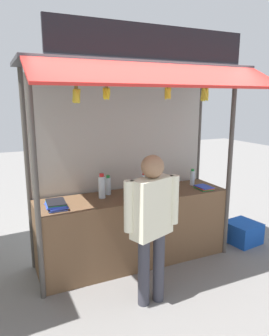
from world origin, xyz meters
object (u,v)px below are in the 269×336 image
at_px(water_bottle_front_right, 144,183).
at_px(magazine_stack_mid_right, 204,187).
at_px(water_bottle_front_left, 192,178).
at_px(vendor_person, 152,217).
at_px(banana_bunch_inner_right, 205,94).
at_px(magazine_stack_far_right, 56,205).
at_px(magazine_stack_back_left, 142,196).
at_px(water_bottle_center, 108,186).
at_px(banana_bunch_inner_left, 106,93).
at_px(water_bottle_left, 102,187).
at_px(banana_bunch_rightmost, 168,93).
at_px(plastic_crate, 242,232).
at_px(banana_bunch_leftmost, 76,96).

bearing_deg(water_bottle_front_right, magazine_stack_mid_right, -15.69).
distance_m(water_bottle_front_left, vendor_person, 1.50).
relative_size(water_bottle_front_left, banana_bunch_inner_right, 0.82).
height_order(water_bottle_front_right, magazine_stack_far_right, water_bottle_front_right).
bearing_deg(magazine_stack_back_left, water_bottle_center, 128.13).
bearing_deg(banana_bunch_inner_left, magazine_stack_back_left, 22.03).
distance_m(water_bottle_front_right, water_bottle_center, 0.48).
relative_size(water_bottle_left, water_bottle_center, 1.22).
relative_size(water_bottle_front_left, banana_bunch_rightmost, 0.89).
distance_m(water_bottle_left, water_bottle_center, 0.16).
height_order(water_bottle_center, plastic_crate, water_bottle_center).
height_order(magazine_stack_back_left, magazine_stack_mid_right, magazine_stack_back_left).
bearing_deg(water_bottle_center, water_bottle_left, -139.37).
relative_size(magazine_stack_back_left, magazine_stack_far_right, 0.88).
distance_m(water_bottle_front_right, water_bottle_front_left, 0.76).
bearing_deg(banana_bunch_inner_right, banana_bunch_rightmost, 179.82).
xyz_separation_m(banana_bunch_inner_right, banana_bunch_leftmost, (-1.51, 0.00, -0.03)).
relative_size(magazine_stack_back_left, banana_bunch_leftmost, 0.93).
distance_m(banana_bunch_leftmost, banana_bunch_inner_left, 0.31).
xyz_separation_m(water_bottle_front_left, magazine_stack_back_left, (-0.94, -0.31, -0.07)).
xyz_separation_m(banana_bunch_leftmost, vendor_person, (0.60, -0.45, -1.18)).
bearing_deg(water_bottle_front_right, banana_bunch_inner_left, -143.42).
distance_m(banana_bunch_inner_right, banana_bunch_leftmost, 1.51).
xyz_separation_m(water_bottle_front_left, magazine_stack_far_right, (-1.94, -0.18, -0.07)).
bearing_deg(water_bottle_center, magazine_stack_back_left, -51.87).
xyz_separation_m(water_bottle_center, magazine_stack_back_left, (0.30, -0.38, -0.07)).
bearing_deg(magazine_stack_far_right, vendor_person, -44.35).
bearing_deg(water_bottle_left, magazine_stack_back_left, -33.73).
bearing_deg(water_bottle_front_right, vendor_person, -112.06).
bearing_deg(water_bottle_front_left, water_bottle_center, 176.65).
bearing_deg(banana_bunch_rightmost, water_bottle_front_right, 93.07).
bearing_deg(banana_bunch_rightmost, water_bottle_front_left, 34.75).
relative_size(water_bottle_front_left, banana_bunch_leftmost, 0.78).
relative_size(magazine_stack_mid_right, banana_bunch_rightmost, 0.99).
height_order(magazine_stack_back_left, plastic_crate, magazine_stack_back_left).
relative_size(banana_bunch_inner_left, plastic_crate, 0.60).
distance_m(water_bottle_center, water_bottle_front_left, 1.24).
bearing_deg(banana_bunch_leftmost, banana_bunch_inner_left, -0.35).
relative_size(water_bottle_center, vendor_person, 0.16).
height_order(water_bottle_front_right, banana_bunch_rightmost, banana_bunch_rightmost).
xyz_separation_m(water_bottle_front_right, water_bottle_front_left, (0.76, 0.00, -0.01)).
xyz_separation_m(water_bottle_front_right, banana_bunch_rightmost, (0.03, -0.51, 1.13)).
xyz_separation_m(magazine_stack_back_left, vendor_person, (-0.21, -0.65, -0.00)).
height_order(water_bottle_front_right, plastic_crate, water_bottle_front_right).
relative_size(banana_bunch_leftmost, plastic_crate, 0.68).
relative_size(magazine_stack_mid_right, banana_bunch_leftmost, 0.87).
xyz_separation_m(water_bottle_front_left, magazine_stack_mid_right, (0.03, -0.23, -0.09)).
bearing_deg(plastic_crate, water_bottle_left, 173.53).
bearing_deg(banana_bunch_leftmost, magazine_stack_mid_right, 8.98).
height_order(magazine_stack_far_right, plastic_crate, magazine_stack_far_right).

